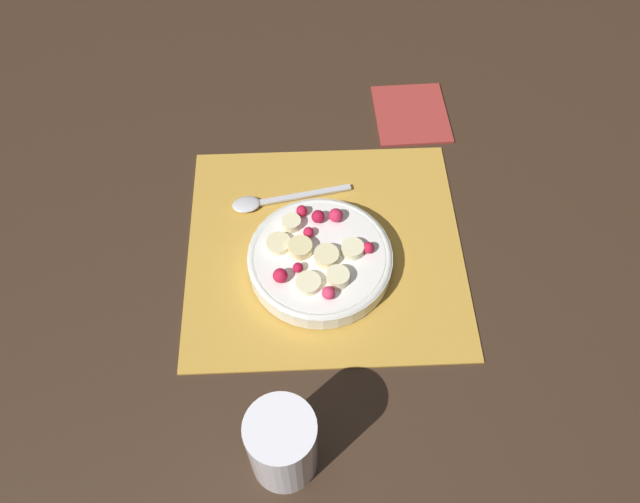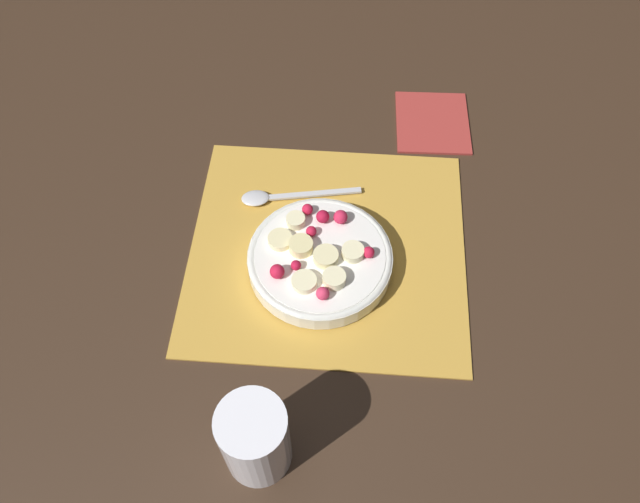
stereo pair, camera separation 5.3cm
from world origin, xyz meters
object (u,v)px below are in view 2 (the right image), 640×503
object	(u,v)px
fruit_bowl	(320,258)
napkin	(433,121)
spoon	(276,197)
drinking_glass	(255,439)

from	to	relation	value
fruit_bowl	napkin	world-z (taller)	fruit_bowl
spoon	drinking_glass	world-z (taller)	drinking_glass
spoon	drinking_glass	bearing A→B (deg)	83.14
drinking_glass	napkin	distance (m)	0.60
fruit_bowl	napkin	xyz separation A→B (m)	(0.16, 0.29, -0.02)
drinking_glass	napkin	size ratio (longest dim) A/B	0.84
fruit_bowl	drinking_glass	bearing A→B (deg)	-101.07
spoon	fruit_bowl	bearing A→B (deg)	112.79
fruit_bowl	napkin	size ratio (longest dim) A/B	1.40
spoon	drinking_glass	xyz separation A→B (m)	(0.02, -0.38, 0.05)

